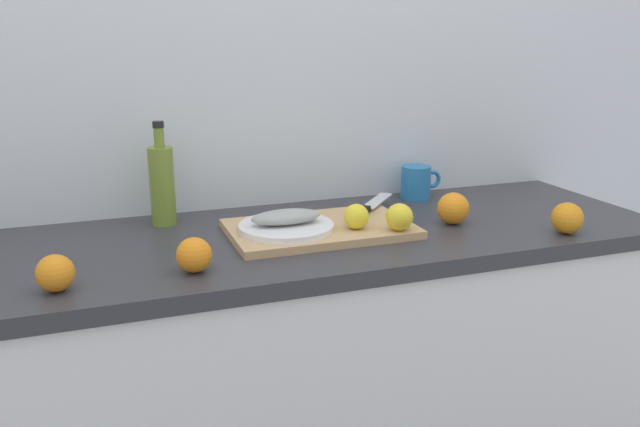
# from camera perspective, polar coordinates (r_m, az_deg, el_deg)

# --- Properties ---
(back_wall) EXTENTS (3.20, 0.05, 2.50)m
(back_wall) POSITION_cam_1_polar(r_m,az_deg,el_deg) (1.85, -6.63, 11.38)
(back_wall) COLOR silver
(back_wall) RESTS_ON ground_plane
(kitchen_counter) EXTENTS (2.00, 0.60, 0.90)m
(kitchen_counter) POSITION_cam_1_polar(r_m,az_deg,el_deg) (1.79, -3.28, -15.81)
(kitchen_counter) COLOR white
(kitchen_counter) RESTS_ON ground_plane
(cutting_board) EXTENTS (0.45, 0.28, 0.02)m
(cutting_board) POSITION_cam_1_polar(r_m,az_deg,el_deg) (1.62, 0.00, -1.36)
(cutting_board) COLOR tan
(cutting_board) RESTS_ON kitchen_counter
(white_plate) EXTENTS (0.23, 0.23, 0.01)m
(white_plate) POSITION_cam_1_polar(r_m,az_deg,el_deg) (1.58, -2.99, -1.19)
(white_plate) COLOR white
(white_plate) RESTS_ON cutting_board
(fish_fillet) EXTENTS (0.17, 0.07, 0.04)m
(fish_fillet) POSITION_cam_1_polar(r_m,az_deg,el_deg) (1.57, -3.01, -0.30)
(fish_fillet) COLOR #999E99
(fish_fillet) RESTS_ON white_plate
(chef_knife) EXTENTS (0.22, 0.23, 0.02)m
(chef_knife) POSITION_cam_1_polar(r_m,az_deg,el_deg) (1.74, 4.13, 0.43)
(chef_knife) COLOR silver
(chef_knife) RESTS_ON cutting_board
(lemon_0) EXTENTS (0.07, 0.07, 0.07)m
(lemon_0) POSITION_cam_1_polar(r_m,az_deg,el_deg) (1.58, 7.00, -0.31)
(lemon_0) COLOR yellow
(lemon_0) RESTS_ON cutting_board
(lemon_1) EXTENTS (0.06, 0.06, 0.06)m
(lemon_1) POSITION_cam_1_polar(r_m,az_deg,el_deg) (1.58, 3.21, -0.26)
(lemon_1) COLOR yellow
(lemon_1) RESTS_ON cutting_board
(olive_oil_bottle) EXTENTS (0.06, 0.06, 0.27)m
(olive_oil_bottle) POSITION_cam_1_polar(r_m,az_deg,el_deg) (1.72, -13.73, 2.57)
(olive_oil_bottle) COLOR olive
(olive_oil_bottle) RESTS_ON kitchen_counter
(coffee_mug_0) EXTENTS (0.13, 0.09, 0.10)m
(coffee_mug_0) POSITION_cam_1_polar(r_m,az_deg,el_deg) (1.97, 8.48, 2.75)
(coffee_mug_0) COLOR #2672B2
(coffee_mug_0) RESTS_ON kitchen_counter
(orange_0) EXTENTS (0.08, 0.08, 0.08)m
(orange_0) POSITION_cam_1_polar(r_m,az_deg,el_deg) (1.72, 11.64, 0.45)
(orange_0) COLOR orange
(orange_0) RESTS_ON kitchen_counter
(orange_1) EXTENTS (0.07, 0.07, 0.07)m
(orange_1) POSITION_cam_1_polar(r_m,az_deg,el_deg) (1.38, -11.02, -3.60)
(orange_1) COLOR orange
(orange_1) RESTS_ON kitchen_counter
(orange_2) EXTENTS (0.08, 0.08, 0.08)m
(orange_2) POSITION_cam_1_polar(r_m,az_deg,el_deg) (1.72, 20.92, -0.38)
(orange_2) COLOR orange
(orange_2) RESTS_ON kitchen_counter
(orange_3) EXTENTS (0.07, 0.07, 0.07)m
(orange_3) POSITION_cam_1_polar(r_m,az_deg,el_deg) (1.35, -22.27, -4.88)
(orange_3) COLOR orange
(orange_3) RESTS_ON kitchen_counter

